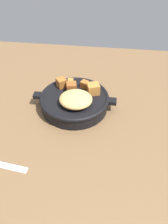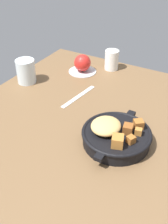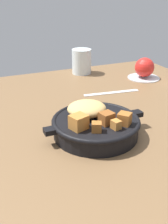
{
  "view_description": "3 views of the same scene",
  "coord_description": "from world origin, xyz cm",
  "px_view_note": "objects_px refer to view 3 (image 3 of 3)",
  "views": [
    {
      "loc": [
        -7.59,
        48.32,
        48.11
      ],
      "look_at": [
        -1.22,
        -1.51,
        3.31
      ],
      "focal_mm": 38.2,
      "sensor_mm": 36.0,
      "label": 1
    },
    {
      "loc": [
        -57.45,
        -29.98,
        55.94
      ],
      "look_at": [
        1.83,
        3.82,
        7.91
      ],
      "focal_mm": 44.43,
      "sensor_mm": 36.0,
      "label": 2
    },
    {
      "loc": [
        -23.44,
        -59.7,
        33.34
      ],
      "look_at": [
        1.9,
        -1.1,
        3.65
      ],
      "focal_mm": 44.75,
      "sensor_mm": 36.0,
      "label": 3
    }
  ],
  "objects_px": {
    "butter_knife": "(112,92)",
    "cast_iron_skillet": "(95,124)",
    "water_glass_tall": "(82,61)",
    "red_apple": "(144,67)"
  },
  "relations": [
    {
      "from": "cast_iron_skillet",
      "to": "butter_knife",
      "type": "distance_m",
      "value": 0.29
    },
    {
      "from": "butter_knife",
      "to": "cast_iron_skillet",
      "type": "bearing_deg",
      "value": -119.35
    },
    {
      "from": "red_apple",
      "to": "water_glass_tall",
      "type": "xyz_separation_m",
      "value": [
        -0.19,
        0.15,
        0.01
      ]
    },
    {
      "from": "red_apple",
      "to": "water_glass_tall",
      "type": "relative_size",
      "value": 0.76
    },
    {
      "from": "cast_iron_skillet",
      "to": "red_apple",
      "type": "distance_m",
      "value": 0.48
    },
    {
      "from": "cast_iron_skillet",
      "to": "red_apple",
      "type": "bearing_deg",
      "value": 41.77
    },
    {
      "from": "cast_iron_skillet",
      "to": "water_glass_tall",
      "type": "xyz_separation_m",
      "value": [
        0.17,
        0.48,
        0.02
      ]
    },
    {
      "from": "cast_iron_skillet",
      "to": "butter_knife",
      "type": "relative_size",
      "value": 1.33
    },
    {
      "from": "cast_iron_skillet",
      "to": "red_apple",
      "type": "relative_size",
      "value": 3.45
    },
    {
      "from": "butter_knife",
      "to": "water_glass_tall",
      "type": "distance_m",
      "value": 0.25
    }
  ]
}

